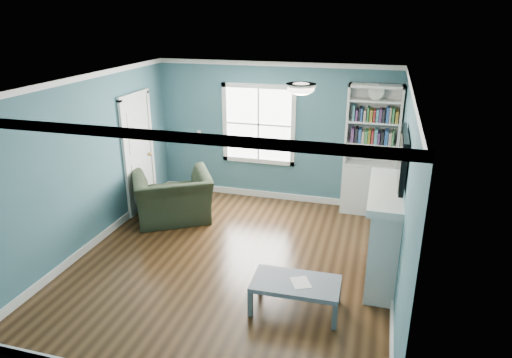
# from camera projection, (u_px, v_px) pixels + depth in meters

# --- Properties ---
(floor) EXTENTS (5.00, 5.00, 0.00)m
(floor) POSITION_uv_depth(u_px,v_px,m) (233.00, 261.00, 6.67)
(floor) COLOR black
(floor) RESTS_ON ground
(room_walls) EXTENTS (5.00, 5.00, 5.00)m
(room_walls) POSITION_uv_depth(u_px,v_px,m) (231.00, 159.00, 6.12)
(room_walls) COLOR #376270
(room_walls) RESTS_ON ground
(trim) EXTENTS (4.50, 5.00, 2.60)m
(trim) POSITION_uv_depth(u_px,v_px,m) (231.00, 182.00, 6.24)
(trim) COLOR white
(trim) RESTS_ON ground
(window) EXTENTS (1.40, 0.06, 1.50)m
(window) POSITION_uv_depth(u_px,v_px,m) (259.00, 124.00, 8.48)
(window) COLOR white
(window) RESTS_ON room_walls
(bookshelf) EXTENTS (0.90, 0.35, 2.31)m
(bookshelf) POSITION_uv_depth(u_px,v_px,m) (370.00, 164.00, 7.98)
(bookshelf) COLOR silver
(bookshelf) RESTS_ON ground
(fireplace) EXTENTS (0.44, 1.58, 1.30)m
(fireplace) POSITION_uv_depth(u_px,v_px,m) (384.00, 234.00, 6.11)
(fireplace) COLOR black
(fireplace) RESTS_ON ground
(tv) EXTENTS (0.06, 1.10, 0.65)m
(tv) POSITION_uv_depth(u_px,v_px,m) (403.00, 158.00, 5.69)
(tv) COLOR black
(tv) RESTS_ON fireplace
(door) EXTENTS (0.12, 0.98, 2.17)m
(door) POSITION_uv_depth(u_px,v_px,m) (139.00, 152.00, 8.13)
(door) COLOR silver
(door) RESTS_ON ground
(ceiling_fixture) EXTENTS (0.38, 0.38, 0.15)m
(ceiling_fixture) POSITION_uv_depth(u_px,v_px,m) (301.00, 88.00, 5.64)
(ceiling_fixture) COLOR white
(ceiling_fixture) RESTS_ON room_walls
(light_switch) EXTENTS (0.08, 0.01, 0.12)m
(light_switch) POSITION_uv_depth(u_px,v_px,m) (199.00, 133.00, 8.88)
(light_switch) COLOR white
(light_switch) RESTS_ON room_walls
(recliner) EXTENTS (1.52, 1.37, 1.12)m
(recliner) POSITION_uv_depth(u_px,v_px,m) (172.00, 190.00, 7.82)
(recliner) COLOR black
(recliner) RESTS_ON ground
(coffee_table) EXTENTS (1.07, 0.60, 0.39)m
(coffee_table) POSITION_uv_depth(u_px,v_px,m) (296.00, 285.00, 5.51)
(coffee_table) COLOR #4A5459
(coffee_table) RESTS_ON ground
(paper_sheet) EXTENTS (0.30, 0.33, 0.00)m
(paper_sheet) POSITION_uv_depth(u_px,v_px,m) (301.00, 282.00, 5.47)
(paper_sheet) COLOR white
(paper_sheet) RESTS_ON coffee_table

